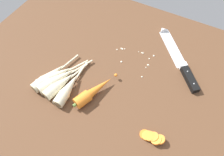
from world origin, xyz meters
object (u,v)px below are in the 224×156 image
at_px(parsnip_back, 68,89).
at_px(carrot_slice_stack, 152,137).
at_px(parsnip_front, 57,80).
at_px(parsnip_mid_left, 60,85).
at_px(whole_carrot, 93,92).
at_px(parsnip_mid_right, 49,77).
at_px(chefs_knife, 177,55).
at_px(parsnip_outer, 55,76).

height_order(parsnip_back, carrot_slice_stack, parsnip_back).
bearing_deg(parsnip_front, parsnip_mid_left, -33.59).
height_order(parsnip_front, parsnip_back, same).
xyz_separation_m(parsnip_mid_left, carrot_slice_stack, (0.37, -0.02, -0.01)).
distance_m(whole_carrot, parsnip_mid_right, 0.18).
bearing_deg(parsnip_back, parsnip_front, 163.84).
bearing_deg(whole_carrot, parsnip_mid_left, -166.26).
distance_m(chefs_knife, parsnip_mid_left, 0.48).
relative_size(chefs_knife, parsnip_front, 1.29).
distance_m(whole_carrot, carrot_slice_stack, 0.25).
bearing_deg(whole_carrot, parsnip_outer, -177.39).
distance_m(parsnip_mid_left, parsnip_back, 0.04).
height_order(whole_carrot, parsnip_mid_right, whole_carrot).
height_order(whole_carrot, carrot_slice_stack, whole_carrot).
bearing_deg(parsnip_mid_right, whole_carrot, 6.28).
relative_size(chefs_knife, parsnip_mid_right, 1.31).
bearing_deg(parsnip_mid_right, parsnip_front, 6.65).
height_order(parsnip_back, parsnip_outer, same).
height_order(parsnip_outer, carrot_slice_stack, parsnip_outer).
bearing_deg(parsnip_mid_right, parsnip_outer, 35.47).
xyz_separation_m(parsnip_front, parsnip_outer, (-0.02, 0.01, 0.00)).
height_order(parsnip_front, carrot_slice_stack, parsnip_front).
height_order(whole_carrot, parsnip_outer, whole_carrot).
relative_size(chefs_knife, whole_carrot, 1.51).
distance_m(chefs_knife, parsnip_outer, 0.49).
bearing_deg(carrot_slice_stack, chefs_knife, 95.92).
height_order(parsnip_mid_left, parsnip_back, same).
bearing_deg(parsnip_mid_left, parsnip_back, -3.63).
relative_size(parsnip_mid_right, carrot_slice_stack, 2.67).
xyz_separation_m(parsnip_front, parsnip_back, (0.06, -0.02, 0.00)).
distance_m(chefs_knife, parsnip_mid_right, 0.51).
height_order(parsnip_front, parsnip_mid_left, same).
distance_m(parsnip_front, parsnip_back, 0.06).
relative_size(parsnip_mid_left, carrot_slice_stack, 2.47).
bearing_deg(parsnip_back, parsnip_outer, 161.83).
bearing_deg(parsnip_front, parsnip_back, -16.16).
bearing_deg(parsnip_mid_left, carrot_slice_stack, -2.97).
height_order(parsnip_mid_left, parsnip_outer, same).
xyz_separation_m(whole_carrot, parsnip_mid_right, (-0.18, -0.02, -0.00)).
distance_m(chefs_knife, carrot_slice_stack, 0.37).
relative_size(parsnip_front, parsnip_back, 1.05).
bearing_deg(parsnip_front, whole_carrot, 6.18).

